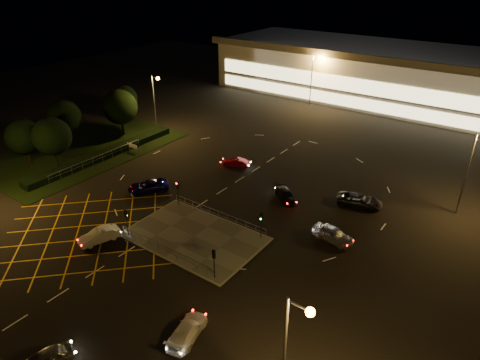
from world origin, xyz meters
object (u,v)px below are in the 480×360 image
Objects in this scene: signal_nw at (178,189)px; car_approach_white at (187,330)px; car_queue_white at (99,236)px; signal_ne at (261,220)px; car_left_blue at (148,186)px; car_right_silver at (333,234)px; signal_se at (214,258)px; car_near_silver at (44,359)px; car_east_grey at (359,201)px; car_circ_red at (236,162)px; car_far_dkgrey at (286,195)px; signal_sw at (126,217)px.

signal_nw reaches higher than car_approach_white.
signal_nw reaches higher than car_queue_white.
signal_ne reaches higher than car_approach_white.
car_right_silver reaches higher than car_left_blue.
signal_nw is at bearing -33.65° from signal_se.
car_approach_white is (2.65, -6.77, -1.70)m from signal_se.
car_right_silver is (24.16, 3.74, 0.07)m from car_left_blue.
car_near_silver is 0.88× the size of car_right_silver.
signal_se is at bearing 6.68° from car_left_blue.
car_right_silver is 0.85× the size of car_east_grey.
car_queue_white reaches higher than car_circ_red.
car_approach_white is at bearing -129.68° from car_far_dkgrey.
signal_nw is at bearing 180.00° from signal_ne.
car_right_silver reaches higher than car_near_silver.
car_circ_red is (-8.94, 36.11, -0.08)m from car_near_silver.
car_east_grey is (17.98, 12.77, -1.61)m from signal_nw.
signal_se is 0.69× the size of car_approach_white.
signal_sw is at bearing -23.64° from car_left_blue.
car_circ_red is at bearing 134.62° from signal_ne.
car_circ_red is (-12.97, 13.14, -1.76)m from signal_ne.
car_right_silver is at bearing 88.37° from car_near_silver.
car_far_dkgrey is at bearing 76.89° from car_queue_white.
car_left_blue is 1.13× the size of car_approach_white.
car_circ_red is at bearing 106.00° from car_queue_white.
car_right_silver reaches higher than car_queue_white.
car_far_dkgrey is at bearing 47.58° from car_circ_red.
signal_ne is 0.68× the size of car_right_silver.
car_east_grey reaches higher than car_far_dkgrey.
car_left_blue reaches higher than car_queue_white.
car_near_silver is 0.75× the size of car_east_grey.
signal_sw is 0.69× the size of car_approach_white.
car_right_silver is (6.41, 4.19, -1.58)m from signal_ne.
car_near_silver is 15.84m from car_queue_white.
car_approach_white is (-3.77, -18.95, -0.12)m from car_right_silver.
car_approach_white is at bearing -4.61° from car_left_blue.
signal_ne is at bearing 0.00° from signal_nw.
signal_se is at bearing -90.00° from signal_ne.
signal_se is 19.72m from car_left_blue.
signal_nw is 0.58× the size of car_east_grey.
car_circ_red is (-12.97, 21.13, -1.76)m from signal_se.
car_near_silver is 37.11m from car_east_grey.
car_queue_white is 24.90m from car_right_silver.
car_near_silver is (7.97, -14.98, -1.67)m from signal_sw.
car_left_blue is at bearing -55.76° from signal_sw.
car_approach_white is (15.61, -27.90, 0.06)m from car_circ_red.
signal_nw is 5.99m from car_left_blue.
signal_ne reaches higher than car_far_dkgrey.
signal_se is 0.58× the size of car_east_grey.
signal_ne is 17.83m from car_left_blue.
car_right_silver is 21.35m from car_circ_red.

